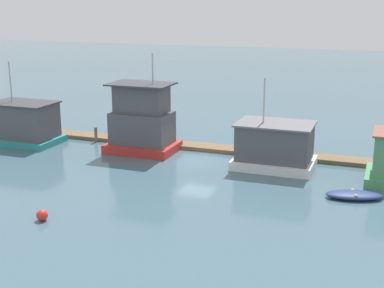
{
  "coord_description": "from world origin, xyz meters",
  "views": [
    {
      "loc": [
        12.81,
        -35.77,
        11.29
      ],
      "look_at": [
        0.0,
        -1.0,
        1.4
      ],
      "focal_mm": 50.0,
      "sensor_mm": 36.0,
      "label": 1
    }
  ],
  "objects_px": {
    "houseboat_red": "(142,122)",
    "mooring_post_near_right": "(96,135)",
    "houseboat_teal": "(25,124)",
    "dinghy_navy": "(354,195)",
    "mooring_post_near_left": "(237,148)",
    "buoy_red": "(42,215)",
    "houseboat_white": "(275,146)"
  },
  "relations": [
    {
      "from": "dinghy_navy",
      "to": "mooring_post_near_right",
      "type": "relative_size",
      "value": 2.77
    },
    {
      "from": "houseboat_teal",
      "to": "houseboat_red",
      "type": "distance_m",
      "value": 10.22
    },
    {
      "from": "dinghy_navy",
      "to": "buoy_red",
      "type": "distance_m",
      "value": 17.89
    },
    {
      "from": "dinghy_navy",
      "to": "mooring_post_near_right",
      "type": "xyz_separation_m",
      "value": [
        -21.01,
        6.25,
        0.42
      ]
    },
    {
      "from": "houseboat_red",
      "to": "houseboat_teal",
      "type": "bearing_deg",
      "value": -174.02
    },
    {
      "from": "houseboat_teal",
      "to": "houseboat_red",
      "type": "xyz_separation_m",
      "value": [
        10.14,
        1.06,
        0.69
      ]
    },
    {
      "from": "buoy_red",
      "to": "houseboat_teal",
      "type": "bearing_deg",
      "value": 129.73
    },
    {
      "from": "mooring_post_near_left",
      "to": "houseboat_red",
      "type": "bearing_deg",
      "value": -171.1
    },
    {
      "from": "mooring_post_near_right",
      "to": "mooring_post_near_left",
      "type": "xyz_separation_m",
      "value": [
        12.1,
        0.0,
        0.03
      ]
    },
    {
      "from": "dinghy_navy",
      "to": "buoy_red",
      "type": "relative_size",
      "value": 5.8
    },
    {
      "from": "houseboat_teal",
      "to": "dinghy_navy",
      "type": "xyz_separation_m",
      "value": [
        26.35,
        -4.05,
        -1.41
      ]
    },
    {
      "from": "mooring_post_near_right",
      "to": "mooring_post_near_left",
      "type": "distance_m",
      "value": 12.1
    },
    {
      "from": "houseboat_red",
      "to": "houseboat_white",
      "type": "distance_m",
      "value": 10.53
    },
    {
      "from": "houseboat_white",
      "to": "dinghy_navy",
      "type": "relative_size",
      "value": 1.75
    },
    {
      "from": "houseboat_red",
      "to": "mooring_post_near_right",
      "type": "relative_size",
      "value": 5.91
    },
    {
      "from": "houseboat_red",
      "to": "mooring_post_near_left",
      "type": "xyz_separation_m",
      "value": [
        7.29,
        1.14,
        -1.64
      ]
    },
    {
      "from": "mooring_post_near_right",
      "to": "houseboat_teal",
      "type": "bearing_deg",
      "value": -157.53
    },
    {
      "from": "houseboat_white",
      "to": "houseboat_teal",
      "type": "bearing_deg",
      "value": -178.71
    },
    {
      "from": "houseboat_red",
      "to": "mooring_post_near_left",
      "type": "height_order",
      "value": "houseboat_red"
    },
    {
      "from": "houseboat_teal",
      "to": "mooring_post_near_right",
      "type": "relative_size",
      "value": 5.18
    },
    {
      "from": "houseboat_teal",
      "to": "buoy_red",
      "type": "bearing_deg",
      "value": -50.27
    },
    {
      "from": "houseboat_teal",
      "to": "houseboat_red",
      "type": "relative_size",
      "value": 0.88
    },
    {
      "from": "houseboat_red",
      "to": "buoy_red",
      "type": "height_order",
      "value": "houseboat_red"
    },
    {
      "from": "houseboat_teal",
      "to": "mooring_post_near_left",
      "type": "bearing_deg",
      "value": 7.21
    },
    {
      "from": "dinghy_navy",
      "to": "mooring_post_near_left",
      "type": "height_order",
      "value": "mooring_post_near_left"
    },
    {
      "from": "houseboat_red",
      "to": "mooring_post_near_right",
      "type": "bearing_deg",
      "value": 166.63
    },
    {
      "from": "houseboat_teal",
      "to": "mooring_post_near_right",
      "type": "xyz_separation_m",
      "value": [
        5.33,
        2.2,
        -0.99
      ]
    },
    {
      "from": "houseboat_red",
      "to": "buoy_red",
      "type": "bearing_deg",
      "value": -86.59
    },
    {
      "from": "houseboat_teal",
      "to": "houseboat_red",
      "type": "bearing_deg",
      "value": 5.98
    },
    {
      "from": "houseboat_white",
      "to": "mooring_post_near_left",
      "type": "bearing_deg",
      "value": 151.4
    },
    {
      "from": "houseboat_white",
      "to": "mooring_post_near_left",
      "type": "xyz_separation_m",
      "value": [
        -3.19,
        1.74,
        -0.86
      ]
    },
    {
      "from": "houseboat_white",
      "to": "houseboat_red",
      "type": "bearing_deg",
      "value": 176.74
    }
  ]
}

